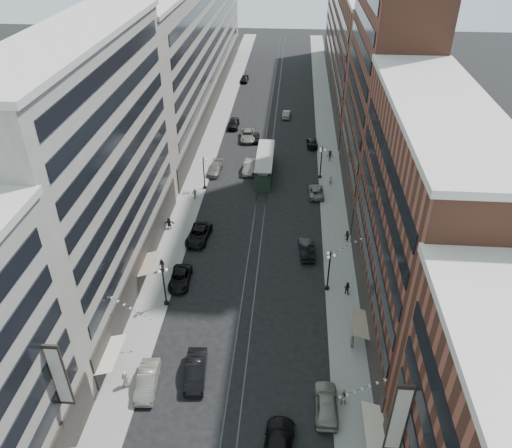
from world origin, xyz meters
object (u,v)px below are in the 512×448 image
(pedestrian_1, at_px, (126,379))
(pedestrian_4, at_px, (352,341))
(car_extra_0, at_px, (248,135))
(car_extra_1, at_px, (244,79))
(streetcar, at_px, (265,165))
(pedestrian_6, at_px, (195,194))
(car_12, at_px, (312,142))
(pedestrian_8, at_px, (331,180))
(car_4, at_px, (326,404))
(car_7, at_px, (199,235))
(car_8, at_px, (215,169))
(lamppost_se_far, at_px, (329,269))
(pedestrian_5, at_px, (169,223))
(car_9, at_px, (234,123))
(car_10, at_px, (307,249))
(car_14, at_px, (286,114))
(car_2, at_px, (180,278))
(pedestrian_9, at_px, (330,156))
(car_6, at_px, (278,445))
(car_11, at_px, (316,191))
(pedestrian_7, at_px, (347,288))
(car_13, at_px, (256,138))
(car_1, at_px, (147,381))
(lamppost_sw_far, at_px, (164,284))
(car_5, at_px, (196,371))
(pedestrian_extra_0, at_px, (343,396))
(pedestrian_2, at_px, (162,265))
(car_extra_2, at_px, (250,167))
(lamppost_se_mid, at_px, (321,161))

(pedestrian_1, height_order, pedestrian_4, pedestrian_1)
(car_extra_0, bearing_deg, car_extra_1, 91.68)
(streetcar, xyz_separation_m, pedestrian_6, (-10.14, -9.18, -0.60))
(car_12, height_order, pedestrian_8, pedestrian_8)
(car_12, xyz_separation_m, pedestrian_8, (2.68, -15.08, 0.30))
(car_4, bearing_deg, pedestrian_4, -111.19)
(car_7, xyz_separation_m, car_8, (-0.66, 19.50, -0.06))
(lamppost_se_far, bearing_deg, car_4, -92.75)
(pedestrian_4, height_order, pedestrian_5, pedestrian_5)
(pedestrian_5, bearing_deg, car_extra_1, 78.79)
(car_9, distance_m, car_10, 43.82)
(car_12, distance_m, car_14, 14.85)
(car_7, bearing_deg, pedestrian_1, -91.05)
(car_2, height_order, pedestrian_6, pedestrian_6)
(pedestrian_8, relative_size, pedestrian_9, 0.88)
(car_6, height_order, pedestrian_8, pedestrian_8)
(car_11, bearing_deg, pedestrian_7, 96.38)
(car_4, distance_m, car_7, 30.38)
(car_12, distance_m, pedestrian_7, 41.42)
(car_10, xyz_separation_m, car_13, (-9.35, 35.10, -0.14))
(streetcar, relative_size, car_8, 2.41)
(car_13, relative_size, pedestrian_5, 2.38)
(car_11, xyz_separation_m, car_14, (-5.44, 32.26, 0.03))
(pedestrian_1, height_order, pedestrian_5, pedestrian_1)
(streetcar, xyz_separation_m, car_1, (-8.40, -44.22, -0.76))
(car_4, relative_size, car_14, 1.22)
(lamppost_sw_far, bearing_deg, car_13, 81.78)
(car_5, relative_size, pedestrian_extra_0, 3.09)
(car_7, bearing_deg, car_14, 81.94)
(car_12, distance_m, pedestrian_9, 6.91)
(pedestrian_4, distance_m, pedestrian_9, 43.43)
(pedestrian_4, distance_m, pedestrian_5, 31.09)
(pedestrian_7, bearing_deg, pedestrian_2, 18.20)
(car_9, height_order, car_13, car_9)
(pedestrian_5, height_order, car_extra_2, pedestrian_5)
(lamppost_se_far, distance_m, car_9, 51.17)
(car_2, height_order, car_extra_2, car_extra_2)
(streetcar, relative_size, car_6, 2.04)
(car_10, xyz_separation_m, car_12, (1.30, 33.79, -0.14))
(car_14, height_order, pedestrian_7, pedestrian_7)
(pedestrian_2, bearing_deg, car_4, -32.63)
(car_7, bearing_deg, pedestrian_extra_0, -49.57)
(car_13, height_order, car_extra_2, car_extra_2)
(car_1, xyz_separation_m, pedestrian_7, (19.85, 14.78, 0.12))
(car_7, distance_m, car_12, 35.36)
(pedestrian_2, distance_m, pedestrian_5, 9.43)
(lamppost_sw_far, height_order, car_14, lamppost_sw_far)
(streetcar, bearing_deg, pedestrian_4, -73.30)
(lamppost_se_mid, relative_size, car_2, 1.08)
(car_4, bearing_deg, pedestrian_9, -93.22)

